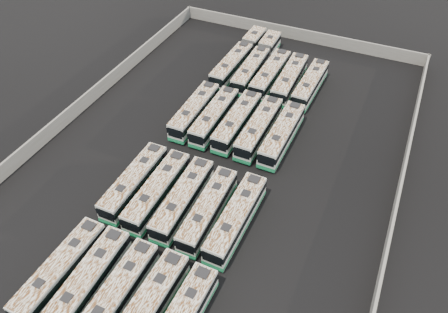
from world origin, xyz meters
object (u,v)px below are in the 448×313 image
at_px(bus_back_right, 290,79).
at_px(bus_midfront_right, 208,210).
at_px(bus_midback_far_left, 195,111).
at_px(bus_back_far_left, 239,57).
at_px(bus_back_left, 257,62).
at_px(bus_front_center, 117,296).
at_px(bus_midfront_far_left, 134,182).
at_px(bus_front_left, 87,283).
at_px(bus_midback_right, 259,128).
at_px(bus_front_far_left, 61,270).
at_px(bus_midfront_center, 183,199).
at_px(bus_midback_center, 237,122).
at_px(bus_midfront_far_right, 236,218).
at_px(bus_midback_far_right, 282,135).
at_px(bus_back_center, 270,75).
at_px(bus_back_far_right, 310,84).
at_px(bus_midback_left, 214,117).
at_px(bus_front_right, 146,310).
at_px(bus_midfront_left, 158,191).

bearing_deg(bus_back_right, bus_midfront_right, -91.35).
bearing_deg(bus_midback_far_left, bus_back_far_left, 89.49).
distance_m(bus_back_far_left, bus_back_left, 3.23).
xyz_separation_m(bus_front_center, bus_midfront_far_left, (-6.55, 13.07, 0.01)).
distance_m(bus_front_left, bus_front_center, 3.31).
distance_m(bus_midback_far_left, bus_midback_right, 9.65).
height_order(bus_front_far_left, bus_midfront_center, bus_midfront_center).
bearing_deg(bus_midback_center, bus_front_left, -96.11).
relative_size(bus_midfront_right, bus_midfront_far_right, 0.97).
height_order(bus_midfront_far_left, bus_back_left, bus_midfront_far_left).
xyz_separation_m(bus_front_center, bus_midback_far_left, (-6.45, 28.31, 0.02)).
distance_m(bus_midback_far_left, bus_midback_center, 6.43).
height_order(bus_midback_far_right, bus_back_right, bus_back_right).
height_order(bus_midback_far_left, bus_midback_center, bus_midback_center).
relative_size(bus_midfront_far_right, bus_back_center, 0.99).
xyz_separation_m(bus_midback_far_right, bus_back_right, (-3.24, 13.13, 0.00)).
xyz_separation_m(bus_midback_far_left, bus_back_far_right, (12.94, 13.26, -0.03)).
relative_size(bus_midback_left, bus_back_left, 0.65).
relative_size(bus_midback_far_right, bus_back_center, 0.99).
distance_m(bus_midfront_right, bus_midback_far_right, 15.94).
height_order(bus_front_left, bus_back_center, bus_back_center).
bearing_deg(bus_front_left, bus_midback_far_right, 69.59).
distance_m(bus_front_left, bus_midback_far_left, 28.52).
bearing_deg(bus_midfront_right, bus_front_left, -118.04).
bearing_deg(bus_midfront_far_right, bus_front_far_left, -134.45).
relative_size(bus_midback_far_left, bus_back_left, 0.65).
bearing_deg(bus_back_right, bus_front_right, -91.18).
bearing_deg(bus_back_far_left, bus_midfront_center, -77.38).
relative_size(bus_midfront_far_left, bus_midfront_center, 0.99).
bearing_deg(bus_midfront_far_left, bus_back_far_left, 89.48).
xyz_separation_m(bus_midfront_center, bus_back_far_right, (6.54, 28.53, -0.04)).
xyz_separation_m(bus_front_right, bus_midfront_center, (-3.34, 13.12, -0.02)).
distance_m(bus_front_center, bus_midfront_right, 13.22).
xyz_separation_m(bus_front_far_left, bus_front_right, (9.80, -0.09, 0.05)).
bearing_deg(bus_back_left, bus_back_right, -25.31).
xyz_separation_m(bus_front_far_left, bus_midback_right, (9.72, 28.40, 0.05)).
xyz_separation_m(bus_midback_center, bus_back_right, (3.24, 13.03, 0.01)).
bearing_deg(bus_back_center, bus_front_center, -89.21).
relative_size(bus_front_center, bus_front_right, 0.97).
xyz_separation_m(bus_front_far_left, bus_front_left, (3.21, -0.05, 0.04)).
relative_size(bus_midfront_far_right, bus_midback_far_left, 1.02).
relative_size(bus_midfront_center, bus_back_right, 0.98).
distance_m(bus_front_center, bus_midfront_far_right, 14.50).
height_order(bus_midback_far_right, bus_back_far_left, bus_midback_far_right).
relative_size(bus_midfront_left, bus_back_right, 0.99).
height_order(bus_midfront_far_left, bus_midback_far_right, bus_midback_far_right).
xyz_separation_m(bus_midfront_center, bus_midback_left, (-3.28, 15.26, -0.01)).
height_order(bus_midback_left, bus_midback_right, bus_midback_right).
relative_size(bus_midback_far_right, bus_back_far_right, 1.04).
bearing_deg(bus_midfront_left, bus_midfront_far_left, 176.55).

